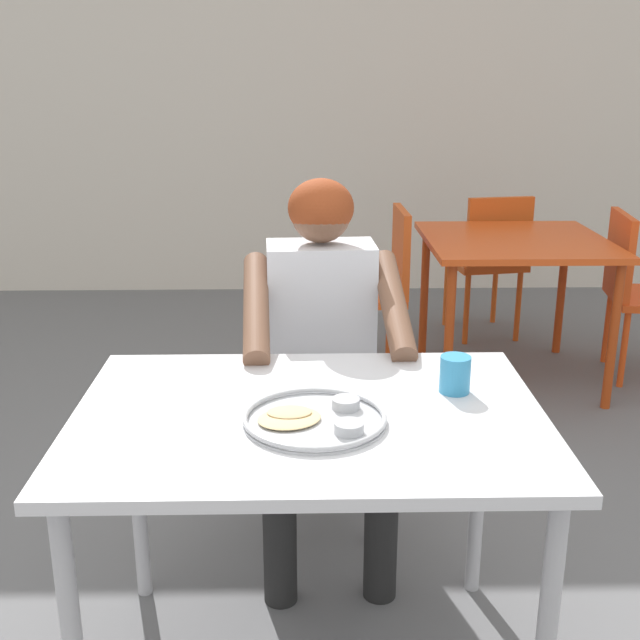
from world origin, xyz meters
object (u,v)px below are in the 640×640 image
drinking_cup (455,373)px  chair_foreground (319,376)px  thali_tray (315,418)px  diner_foreground (323,338)px  chair_red_left (379,282)px  chair_red_far (489,256)px  table_background_red (515,255)px  table_foreground (309,442)px  chair_red_right (637,284)px

drinking_cup → chair_foreground: 0.84m
thali_tray → diner_foreground: size_ratio=0.28×
thali_tray → chair_red_left: size_ratio=0.38×
diner_foreground → chair_red_far: diner_foreground is taller
thali_tray → table_background_red: (1.01, 2.12, -0.12)m
thali_tray → chair_foreground: (0.03, 0.89, -0.25)m
thali_tray → table_background_red: bearing=64.5°
chair_foreground → table_foreground: bearing=-92.8°
chair_foreground → table_background_red: bearing=51.2°
chair_red_far → chair_red_right: bearing=-45.1°
table_foreground → chair_red_far: bearing=68.7°
chair_red_far → drinking_cup: bearing=-104.9°
table_foreground → chair_red_left: (0.36, 2.08, -0.16)m
thali_tray → table_background_red: thali_tray is taller
chair_foreground → drinking_cup: bearing=-65.5°
chair_red_left → diner_foreground: bearing=-102.1°
chair_red_far → diner_foreground: bearing=-115.7°
chair_red_left → chair_red_far: bearing=42.4°
drinking_cup → chair_red_left: 1.98m
drinking_cup → chair_foreground: size_ratio=0.11×
drinking_cup → chair_red_right: bearing=56.8°
table_background_red → chair_red_right: 0.66m
diner_foreground → chair_red_left: (0.31, 1.47, -0.22)m
table_foreground → drinking_cup: drinking_cup is taller
drinking_cup → table_background_red: size_ratio=0.11×
thali_tray → chair_red_right: size_ratio=0.40×
table_background_red → chair_red_left: 0.68m
chair_red_right → thali_tray: bearing=-127.5°
table_foreground → chair_red_far: (1.06, 2.71, -0.18)m
thali_tray → diner_foreground: bearing=87.0°
thali_tray → chair_red_right: bearing=52.5°
thali_tray → diner_foreground: diner_foreground is taller
chair_foreground → chair_red_right: size_ratio=1.03×
thali_tray → drinking_cup: drinking_cup is taller
thali_tray → chair_red_right: (1.66, 2.16, -0.28)m
drinking_cup → chair_red_right: (1.30, 1.99, -0.32)m
chair_red_left → chair_red_right: bearing=1.0°
thali_tray → drinking_cup: bearing=26.3°
chair_red_left → drinking_cup: bearing=-89.9°
table_background_red → chair_red_right: size_ratio=1.05×
table_foreground → chair_foreground: bearing=87.2°
diner_foreground → chair_red_right: 2.21m
table_foreground → diner_foreground: 0.62m
table_background_red → chair_red_left: (-0.66, 0.02, -0.14)m
table_background_red → chair_red_right: chair_red_right is taller
chair_foreground → chair_red_far: 2.14m
drinking_cup → chair_red_far: 2.71m
drinking_cup → diner_foreground: (-0.32, 0.50, -0.08)m
chair_foreground → diner_foreground: (0.01, -0.22, 0.22)m
diner_foreground → chair_red_left: size_ratio=1.39×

